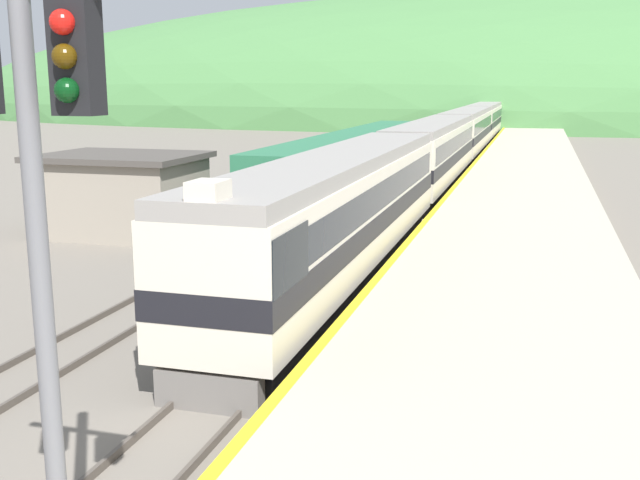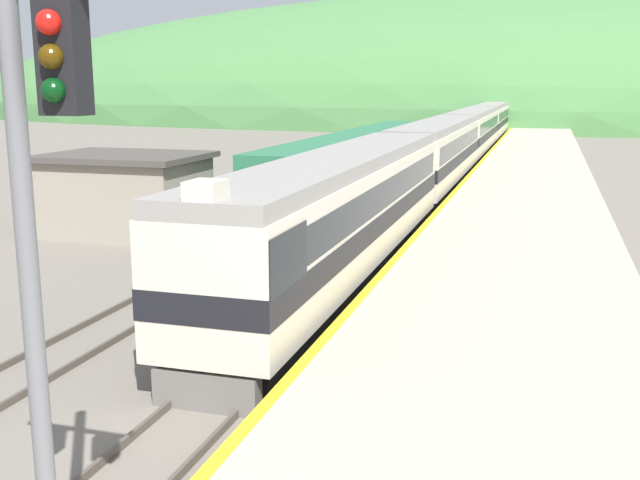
% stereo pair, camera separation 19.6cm
% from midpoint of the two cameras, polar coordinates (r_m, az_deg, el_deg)
% --- Properties ---
extents(track_main, '(1.52, 180.00, 0.16)m').
position_cam_midpoint_polar(track_main, '(70.83, 11.31, 6.55)').
color(track_main, '#4C443D').
rests_on(track_main, ground).
extents(track_siding, '(1.52, 180.00, 0.16)m').
position_cam_midpoint_polar(track_siding, '(71.36, 7.66, 6.71)').
color(track_siding, '#4C443D').
rests_on(track_siding, ground).
extents(platform, '(7.11, 140.00, 0.99)m').
position_cam_midpoint_polar(platform, '(50.64, 15.28, 4.83)').
color(platform, '#B2A893').
rests_on(platform, ground).
extents(distant_hills, '(235.58, 106.01, 45.78)m').
position_cam_midpoint_polar(distant_hills, '(148.87, 14.01, 9.03)').
color(distant_hills, '#477A42').
rests_on(distant_hills, ground).
extents(station_shed, '(6.51, 5.01, 3.42)m').
position_cam_midpoint_polar(station_shed, '(32.67, -14.99, 3.42)').
color(station_shed, gray).
rests_on(station_shed, ground).
extents(express_train_lead_car, '(2.84, 21.02, 4.49)m').
position_cam_midpoint_polar(express_train_lead_car, '(23.72, 1.28, 2.07)').
color(express_train_lead_car, black).
rests_on(express_train_lead_car, ground).
extents(carriage_second, '(2.83, 20.64, 4.13)m').
position_cam_midpoint_polar(carriage_second, '(45.12, 8.51, 6.55)').
color(carriage_second, black).
rests_on(carriage_second, ground).
extents(carriage_third, '(2.83, 20.64, 4.13)m').
position_cam_midpoint_polar(carriage_third, '(66.46, 11.06, 8.11)').
color(carriage_third, black).
rests_on(carriage_third, ground).
extents(carriage_fourth, '(2.83, 20.64, 4.13)m').
position_cam_midpoint_polar(carriage_fourth, '(87.89, 12.38, 8.90)').
color(carriage_fourth, black).
rests_on(carriage_fourth, ground).
extents(carriage_fifth, '(2.83, 20.64, 4.13)m').
position_cam_midpoint_polar(carriage_fifth, '(109.35, 13.18, 9.38)').
color(carriage_fifth, black).
rests_on(carriage_fifth, ground).
extents(siding_train, '(2.90, 30.40, 3.46)m').
position_cam_midpoint_polar(siding_train, '(44.61, 2.43, 6.02)').
color(siding_train, black).
rests_on(siding_train, ground).
extents(signal_mast_main, '(2.20, 0.42, 8.00)m').
position_cam_midpoint_polar(signal_mast_main, '(7.53, -21.74, 3.29)').
color(signal_mast_main, slate).
rests_on(signal_mast_main, ground).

